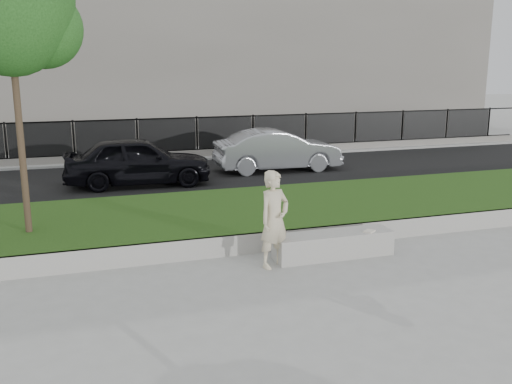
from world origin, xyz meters
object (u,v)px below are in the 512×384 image
object	(u,v)px
stone_bench	(333,245)
car_silver	(278,150)
book	(369,231)
car_dark	(138,161)
man	(274,219)

from	to	relation	value
stone_bench	car_silver	distance (m)	8.58
stone_bench	book	size ratio (longest dim) A/B	10.30
car_dark	car_silver	xyz separation A→B (m)	(4.68, 0.87, -0.03)
book	car_silver	size ratio (longest dim) A/B	0.05
book	car_dark	distance (m)	8.35
stone_bench	book	bearing A→B (deg)	-13.06
book	car_dark	xyz separation A→B (m)	(-3.39, 7.62, 0.28)
stone_bench	book	distance (m)	0.73
man	car_dark	world-z (taller)	man
car_dark	car_silver	bearing A→B (deg)	-75.96
stone_bench	man	size ratio (longest dim) A/B	1.30
car_dark	book	bearing A→B (deg)	-152.46
car_dark	car_silver	world-z (taller)	car_dark
car_silver	man	bearing A→B (deg)	161.08
car_dark	man	bearing A→B (deg)	-165.39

